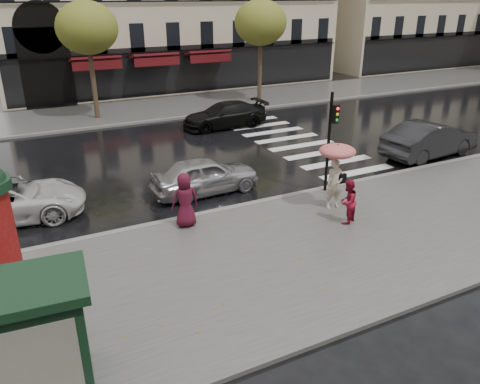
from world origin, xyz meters
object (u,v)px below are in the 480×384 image
man_burgundy (185,200)px  car_silver (205,175)px  car_black (225,115)px  traffic_light (331,133)px  car_darkgrey (430,139)px  woman_red (348,202)px  car_white (7,200)px  woman_umbrella (336,165)px  newsstand (39,335)px

man_burgundy → car_silver: bearing=-119.8°
car_silver → car_black: size_ratio=0.86×
traffic_light → car_darkgrey: 7.14m
traffic_light → woman_red: bearing=-113.1°
car_white → man_burgundy: bearing=-115.6°
woman_red → car_darkgrey: bearing=-179.5°
car_silver → car_white: 6.74m
woman_umbrella → car_white: size_ratio=0.47×
car_silver → car_black: (4.62, 8.20, -0.00)m
traffic_light → car_silver: 4.85m
woman_red → car_darkgrey: size_ratio=0.30×
woman_umbrella → newsstand: (-9.69, -4.08, -0.35)m
newsstand → car_darkgrey: 18.53m
man_burgundy → newsstand: size_ratio=0.76×
woman_umbrella → car_darkgrey: 8.05m
man_burgundy → car_darkgrey: 12.67m
man_burgundy → car_white: 5.99m
car_darkgrey → woman_red: bearing=110.7°
woman_red → man_burgundy: bearing=-50.4°
car_black → car_silver: bearing=-28.8°
woman_red → car_darkgrey: (7.85, 3.92, -0.04)m
traffic_light → car_black: (0.60, 10.34, -1.66)m
woman_red → car_white: woman_red is taller
woman_red → car_white: 11.09m
car_silver → car_darkgrey: car_darkgrey is taller
traffic_light → car_black: size_ratio=0.77×
car_silver → car_darkgrey: 10.86m
car_darkgrey → car_black: bearing=29.2°
woman_umbrella → car_black: size_ratio=0.49×
man_burgundy → car_darkgrey: bearing=-167.0°
man_burgundy → car_white: (-4.99, 3.29, -0.31)m
man_burgundy → car_black: man_burgundy is taller
man_burgundy → traffic_light: traffic_light is taller
woman_umbrella → car_white: (-10.02, 4.28, -0.97)m
car_black → woman_red: bearing=-6.7°
man_burgundy → newsstand: newsstand is taller
newsstand → car_white: (-0.33, 8.36, -0.62)m
woman_umbrella → car_white: bearing=156.9°
car_darkgrey → newsstand: bearing=106.0°
man_burgundy → car_darkgrey: (12.54, 1.80, -0.19)m
car_white → car_black: 13.51m
man_burgundy → newsstand: 6.89m
car_white → car_darkgrey: bearing=-87.1°
woman_umbrella → car_darkgrey: woman_umbrella is taller
woman_red → man_burgundy: 5.14m
woman_umbrella → car_silver: (-3.33, 3.45, -0.96)m
woman_red → newsstand: newsstand is taller
newsstand → car_silver: bearing=49.8°
woman_red → newsstand: size_ratio=0.64×
car_silver → man_burgundy: bearing=143.3°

